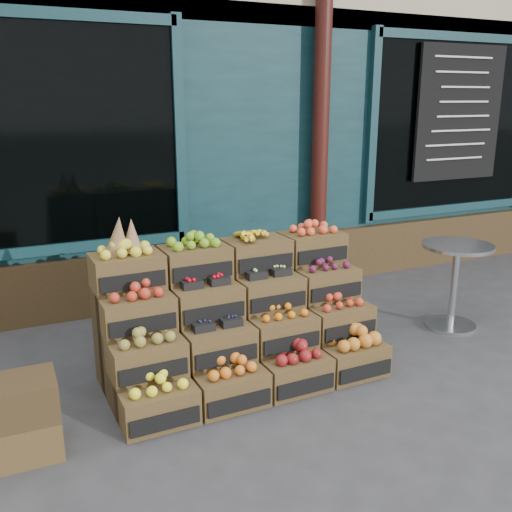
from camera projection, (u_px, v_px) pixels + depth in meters
name	position (u px, v px, depth m)	size (l,w,h in m)	color
ground	(319.00, 383.00, 4.32)	(60.00, 60.00, 0.00)	#37373A
shop_facade	(138.00, 75.00, 8.13)	(12.00, 6.24, 4.80)	#0F2F34
crate_display	(238.00, 325.00, 4.39)	(2.08, 1.03, 1.29)	#513D20
spare_crates	(15.00, 420.00, 3.37)	(0.50, 0.35, 0.50)	#513D20
bistro_table	(455.00, 276.00, 5.25)	(0.64, 0.64, 0.80)	silver
shopkeeper	(46.00, 218.00, 5.90)	(0.65, 0.42, 1.77)	#154A1E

